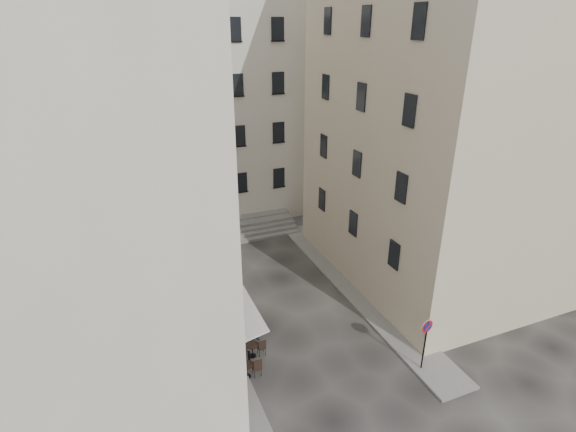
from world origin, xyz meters
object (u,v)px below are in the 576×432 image
no_parking_sign (426,336)px  bistro_table_b (252,349)px  bistro_table_a (246,369)px  pedestrian (255,328)px

no_parking_sign → bistro_table_b: 7.90m
no_parking_sign → bistro_table_a: (-7.45, 2.55, -1.45)m
no_parking_sign → pedestrian: (-6.31, 4.72, -1.10)m
no_parking_sign → bistro_table_a: bearing=153.3°
pedestrian → bistro_table_b: bearing=42.1°
pedestrian → no_parking_sign: bearing=122.1°
bistro_table_a → pedestrian: 2.47m
no_parking_sign → bistro_table_a: no_parking_sign is taller
bistro_table_a → pedestrian: bearing=62.3°
bistro_table_a → pedestrian: pedestrian is taller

